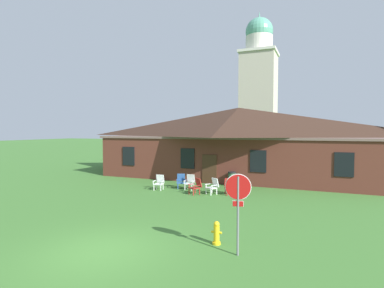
% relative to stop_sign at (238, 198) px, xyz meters
% --- Properties ---
extents(ground_plane, '(200.00, 200.00, 0.00)m').
position_rel_stop_sign_xyz_m(ground_plane, '(-4.06, -1.41, -1.79)').
color(ground_plane, '#3D702D').
extents(brick_building, '(21.63, 10.40, 5.78)m').
position_rel_stop_sign_xyz_m(brick_building, '(-4.06, 16.48, 1.15)').
color(brick_building, brown).
rests_on(brick_building, ground).
extents(dome_tower, '(5.18, 5.18, 20.81)m').
position_rel_stop_sign_xyz_m(dome_tower, '(-5.73, 35.14, 7.79)').
color(dome_tower, '#BCB29E').
rests_on(dome_tower, ground).
extents(stop_sign, '(0.79, 0.22, 2.53)m').
position_rel_stop_sign_xyz_m(stop_sign, '(0.00, 0.00, 0.00)').
color(stop_sign, slate).
rests_on(stop_sign, ground).
extents(lawn_chair_by_porch, '(0.70, 0.73, 0.96)m').
position_rel_stop_sign_xyz_m(lawn_chair_by_porch, '(-7.20, 8.09, -1.29)').
color(lawn_chair_by_porch, white).
rests_on(lawn_chair_by_porch, ground).
extents(lawn_chair_near_door, '(0.82, 0.85, 0.96)m').
position_rel_stop_sign_xyz_m(lawn_chair_near_door, '(-6.07, 9.04, -1.29)').
color(lawn_chair_near_door, '#2D5693').
rests_on(lawn_chair_near_door, ground).
extents(lawn_chair_left_end, '(0.67, 0.70, 0.96)m').
position_rel_stop_sign_xyz_m(lawn_chair_left_end, '(-5.41, 8.97, -1.29)').
color(lawn_chair_left_end, silver).
rests_on(lawn_chair_left_end, ground).
extents(lawn_chair_middle, '(0.85, 0.87, 0.96)m').
position_rel_stop_sign_xyz_m(lawn_chair_middle, '(-4.50, 7.74, -1.29)').
color(lawn_chair_middle, maroon).
rests_on(lawn_chair_middle, ground).
extents(lawn_chair_right_end, '(0.84, 0.87, 0.96)m').
position_rel_stop_sign_xyz_m(lawn_chair_right_end, '(-3.56, 8.17, -1.29)').
color(lawn_chair_right_end, white).
rests_on(lawn_chair_right_end, ground).
extents(lawn_chair_far_side, '(0.83, 0.86, 0.96)m').
position_rel_stop_sign_xyz_m(lawn_chair_far_side, '(-2.62, 8.48, -1.29)').
color(lawn_chair_far_side, maroon).
rests_on(lawn_chair_far_side, ground).
extents(fire_hydrant, '(0.36, 0.28, 0.79)m').
position_rel_stop_sign_xyz_m(fire_hydrant, '(-0.88, 0.61, -1.41)').
color(fire_hydrant, gold).
rests_on(fire_hydrant, ground).
extents(trash_bin, '(0.56, 0.56, 0.98)m').
position_rel_stop_sign_xyz_m(trash_bin, '(-3.19, 11.18, -1.29)').
color(trash_bin, '#335638').
rests_on(trash_bin, ground).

